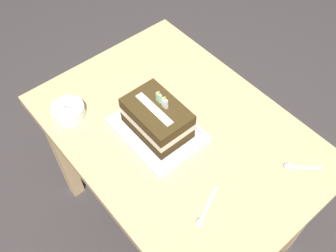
% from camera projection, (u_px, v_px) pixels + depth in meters
% --- Properties ---
extents(ground_plane, '(8.00, 8.00, 0.00)m').
position_uv_depth(ground_plane, '(175.00, 216.00, 1.94)').
color(ground_plane, '#383333').
extents(dining_table, '(1.02, 0.73, 0.74)m').
position_uv_depth(dining_table, '(178.00, 149.00, 1.44)').
color(dining_table, tan).
rests_on(dining_table, ground_plane).
extents(foil_tray, '(0.31, 0.23, 0.02)m').
position_uv_depth(foil_tray, '(158.00, 131.00, 1.33)').
color(foil_tray, silver).
rests_on(foil_tray, dining_table).
extents(birthday_cake, '(0.22, 0.15, 0.16)m').
position_uv_depth(birthday_cake, '(157.00, 118.00, 1.27)').
color(birthday_cake, '#3B2B14').
rests_on(birthday_cake, foil_tray).
extents(bowl_stack, '(0.12, 0.12, 0.08)m').
position_uv_depth(bowl_stack, '(68.00, 111.00, 1.37)').
color(bowl_stack, silver).
rests_on(bowl_stack, dining_table).
extents(serving_spoon_near_tray, '(0.10, 0.10, 0.01)m').
position_uv_depth(serving_spoon_near_tray, '(293.00, 166.00, 1.25)').
color(serving_spoon_near_tray, silver).
rests_on(serving_spoon_near_tray, dining_table).
extents(serving_spoon_by_bowls, '(0.07, 0.14, 0.01)m').
position_uv_depth(serving_spoon_by_bowls, '(203.00, 216.00, 1.15)').
color(serving_spoon_by_bowls, silver).
rests_on(serving_spoon_by_bowls, dining_table).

